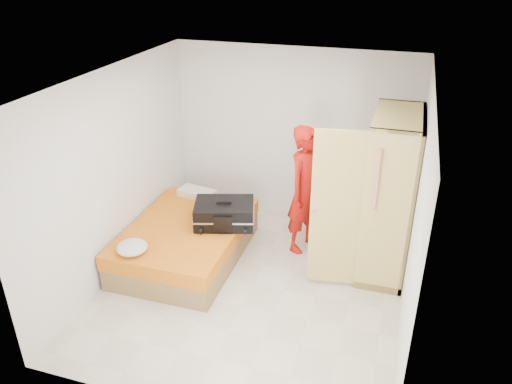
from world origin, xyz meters
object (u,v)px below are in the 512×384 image
(round_cushion, at_px, (132,247))
(bed, at_px, (186,241))
(wardrobe, at_px, (385,200))
(suitcase, at_px, (224,214))
(person, at_px, (306,190))

(round_cushion, bearing_deg, bed, 66.47)
(wardrobe, distance_m, suitcase, 2.07)
(round_cushion, bearing_deg, wardrobe, 24.85)
(person, bearing_deg, wardrobe, -76.67)
(person, distance_m, round_cushion, 2.38)
(bed, xyz_separation_m, round_cushion, (-0.34, -0.78, 0.32))
(suitcase, xyz_separation_m, round_cushion, (-0.82, -0.98, -0.08))
(wardrobe, distance_m, round_cushion, 3.16)
(wardrobe, bearing_deg, bed, -167.94)
(bed, height_order, wardrobe, wardrobe)
(wardrobe, relative_size, round_cushion, 5.61)
(wardrobe, height_order, round_cushion, wardrobe)
(suitcase, bearing_deg, bed, -173.98)
(bed, distance_m, wardrobe, 2.66)
(bed, xyz_separation_m, suitcase, (0.48, 0.20, 0.40))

